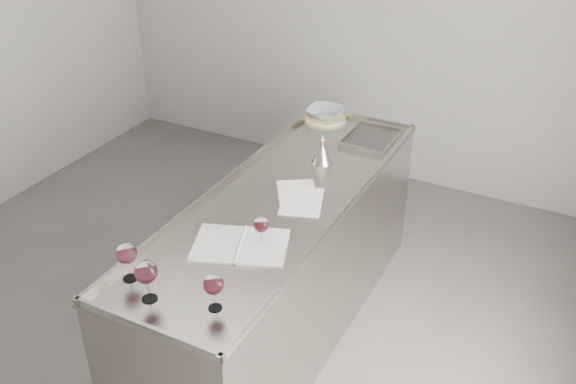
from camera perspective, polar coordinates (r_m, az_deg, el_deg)
The scene contains 12 objects.
room_shell at distance 3.35m, azimuth -10.69°, elevation 5.95°, with size 4.54×5.04×2.84m.
counter at distance 3.80m, azimuth -0.54°, elevation -6.56°, with size 0.77×2.42×0.97m.
wine_glass_left at distance 2.95m, azimuth -14.15°, elevation -5.40°, with size 0.10×0.10×0.19m.
wine_glass_middle at distance 2.81m, azimuth -12.50°, elevation -7.06°, with size 0.10×0.10×0.20m.
wine_glass_right at distance 2.73m, azimuth -6.63°, elevation -8.23°, with size 0.09×0.09×0.18m.
wine_glass_small at distance 3.11m, azimuth -2.40°, elevation -3.01°, with size 0.08×0.08×0.15m.
notebook at distance 3.16m, azimuth -4.27°, elevation -4.73°, with size 0.54×0.46×0.02m.
loose_paper_top at distance 3.58m, azimuth 0.83°, elevation -0.12°, with size 0.21×0.30×0.00m, color white.
loose_paper_under at distance 3.50m, azimuth 1.23°, elevation -0.83°, with size 0.22×0.31×0.00m, color white.
trivet at distance 4.49m, azimuth 3.32°, elevation 6.60°, with size 0.29×0.29×0.02m, color #D3BF88.
ceramic_bowl at distance 4.47m, azimuth 3.33°, elevation 7.08°, with size 0.25×0.25×0.06m, color #86999C.
wine_funnel at distance 3.88m, azimuth 3.03°, elevation 3.40°, with size 0.13×0.13×0.19m.
Camera 1 is at (1.93, -2.38, 2.76)m, focal length 40.00 mm.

